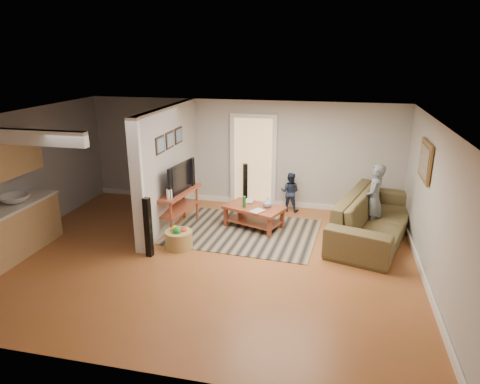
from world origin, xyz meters
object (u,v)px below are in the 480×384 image
toddler (289,210)px  speaker_left (148,227)px  tv_console (178,195)px  child (370,233)px  speaker_right (245,186)px  sofa (373,237)px  toy_basket (179,238)px  coffee_table (255,211)px

toddler → speaker_left: bearing=59.6°
tv_console → child: 4.06m
speaker_right → toddler: (1.06, 0.00, -0.53)m
sofa → toddler: (-1.81, 1.12, 0.00)m
toy_basket → child: child is taller
coffee_table → toy_basket: size_ratio=2.65×
sofa → toddler: 2.13m
coffee_table → speaker_right: bearing=111.6°
sofa → tv_console: bearing=112.8°
tv_console → child: (3.94, 0.63, -0.75)m
tv_console → speaker_right: 1.92m
speaker_left → speaker_right: speaker_left is taller
speaker_right → toy_basket: size_ratio=2.08×
toddler → sofa: bearing=155.2°
speaker_right → child: (2.84, -0.93, -0.53)m
tv_console → speaker_right: (1.09, 1.56, -0.21)m
speaker_right → toddler: size_ratio=1.16×
coffee_table → child: child is taller
toy_basket → child: 3.92m
sofa → coffee_table: (-2.41, -0.05, 0.37)m
speaker_right → child: speaker_right is taller
sofa → toy_basket: size_ratio=5.78×
child → toy_basket: bearing=-54.0°
coffee_table → speaker_left: speaker_left is taller
toy_basket → speaker_right: bearing=72.9°
sofa → speaker_left: size_ratio=2.66×
tv_console → toy_basket: (0.34, -0.90, -0.56)m
speaker_right → child: bearing=-37.6°
coffee_table → toddler: coffee_table is taller
sofa → toddler: size_ratio=3.23×
child → toddler: child is taller
sofa → toy_basket: (-3.63, -1.34, 0.19)m
sofa → coffee_table: 2.44m
speaker_right → child: size_ratio=0.73×
child → speaker_right: bearing=-95.2°
speaker_right → toy_basket: 2.60m
speaker_right → sofa: bearing=-40.8°
coffee_table → sofa: bearing=1.2°
speaker_left → coffee_table: bearing=53.0°
toy_basket → child: size_ratio=0.35×
coffee_table → toy_basket: 1.78m
sofa → child: bearing=25.9°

